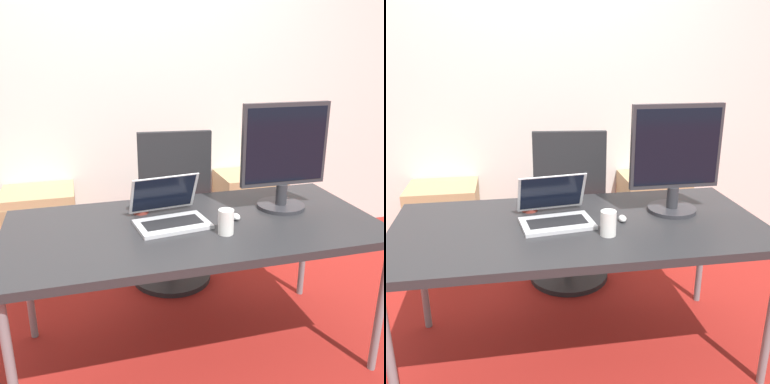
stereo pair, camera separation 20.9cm
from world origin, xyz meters
The scene contains 11 objects.
ground_plane centered at (0.00, 0.00, 0.00)m, with size 14.00×14.00×0.00m, color maroon.
wall_back centered at (0.00, 1.42, 1.30)m, with size 10.00×0.05×2.60m.
desk centered at (0.00, 0.00, 0.71)m, with size 1.82×0.87×0.76m.
office_chair centered at (0.05, 0.74, 0.43)m, with size 0.56×0.58×1.11m.
cabinet_left centered at (-0.82, 1.18, 0.31)m, with size 0.50×0.42×0.63m.
cabinet_right centered at (0.80, 1.18, 0.31)m, with size 0.50×0.42×0.63m.
laptop_center centered at (-0.11, 0.05, 0.81)m, with size 0.37×0.35×0.22m.
monitor centered at (0.51, 0.09, 1.04)m, with size 0.47×0.26×0.56m.
mouse centered at (0.22, -0.01, 0.78)m, with size 0.04×0.06×0.03m.
coffee_cup_white centered at (0.11, -0.15, 0.82)m, with size 0.07×0.07×0.12m.
coffee_cup_brown centered at (-0.23, 0.22, 0.82)m, with size 0.09×0.09×0.12m.
Camera 1 is at (-0.53, -1.87, 1.58)m, focal length 40.00 mm.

